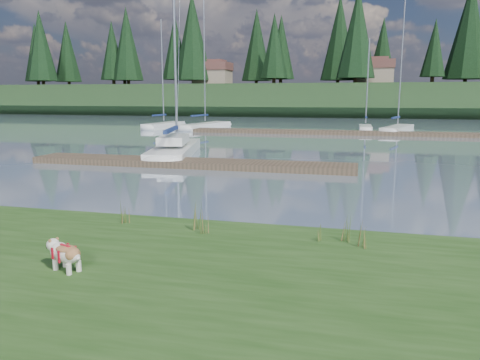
# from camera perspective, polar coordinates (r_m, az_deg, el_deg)

# --- Properties ---
(ground) EXTENTS (200.00, 200.00, 0.00)m
(ground) POSITION_cam_1_polar(r_m,az_deg,el_deg) (42.45, 8.91, 5.58)
(ground) COLOR #7F92A8
(ground) RESTS_ON ground
(bank) EXTENTS (60.00, 9.00, 0.35)m
(bank) POSITION_cam_1_polar(r_m,az_deg,el_deg) (7.97, -17.61, -13.88)
(bank) COLOR #2E511E
(bank) RESTS_ON ground
(ridge) EXTENTS (200.00, 20.00, 5.00)m
(ridge) POSITION_cam_1_polar(r_m,az_deg,el_deg) (85.22, 11.78, 9.46)
(ridge) COLOR #1D3319
(ridge) RESTS_ON ground
(bulldog) EXTENTS (0.87, 0.56, 0.51)m
(bulldog) POSITION_cam_1_polar(r_m,az_deg,el_deg) (8.79, -20.53, -8.30)
(bulldog) COLOR silver
(bulldog) RESTS_ON bank
(sailboat_main) EXTENTS (4.24, 10.16, 14.24)m
(sailboat_main) POSITION_cam_1_polar(r_m,az_deg,el_deg) (27.78, -7.68, 4.07)
(sailboat_main) COLOR white
(sailboat_main) RESTS_ON ground
(dock_near) EXTENTS (16.00, 2.00, 0.30)m
(dock_near) POSITION_cam_1_polar(r_m,az_deg,el_deg) (22.81, -6.33, 2.08)
(dock_near) COLOR #4C3D2C
(dock_near) RESTS_ON ground
(dock_far) EXTENTS (26.00, 2.20, 0.30)m
(dock_far) POSITION_cam_1_polar(r_m,az_deg,el_deg) (42.29, 11.63, 5.68)
(dock_far) COLOR #4C3D2C
(dock_far) RESTS_ON ground
(sailboat_bg_0) EXTENTS (2.24, 7.73, 11.09)m
(sailboat_bg_0) POSITION_cam_1_polar(r_m,az_deg,el_deg) (50.58, -8.89, 6.68)
(sailboat_bg_0) COLOR white
(sailboat_bg_0) RESTS_ON ground
(sailboat_bg_1) EXTENTS (3.64, 9.01, 13.10)m
(sailboat_bg_1) POSITION_cam_1_polar(r_m,az_deg,el_deg) (49.48, -3.79, 6.71)
(sailboat_bg_1) COLOR white
(sailboat_bg_1) RESTS_ON ground
(sailboat_bg_2) EXTENTS (1.21, 5.63, 8.70)m
(sailboat_bg_2) POSITION_cam_1_polar(r_m,az_deg,el_deg) (46.64, 15.02, 6.18)
(sailboat_bg_2) COLOR white
(sailboat_bg_2) RESTS_ON ground
(sailboat_bg_3) EXTENTS (3.81, 8.23, 11.91)m
(sailboat_bg_3) POSITION_cam_1_polar(r_m,az_deg,el_deg) (47.00, 18.82, 6.00)
(sailboat_bg_3) COLOR white
(sailboat_bg_3) RESTS_ON ground
(weed_0) EXTENTS (0.17, 0.14, 0.71)m
(weed_0) POSITION_cam_1_polar(r_m,az_deg,el_deg) (10.70, -4.98, -4.52)
(weed_0) COLOR #475B23
(weed_0) RESTS_ON bank
(weed_1) EXTENTS (0.17, 0.14, 0.42)m
(weed_1) POSITION_cam_1_polar(r_m,az_deg,el_deg) (10.44, -4.38, -5.59)
(weed_1) COLOR #475B23
(weed_1) RESTS_ON bank
(weed_2) EXTENTS (0.17, 0.14, 0.71)m
(weed_2) POSITION_cam_1_polar(r_m,az_deg,el_deg) (9.77, 14.84, -6.28)
(weed_2) COLOR #475B23
(weed_2) RESTS_ON bank
(weed_3) EXTENTS (0.17, 0.14, 0.58)m
(weed_3) POSITION_cam_1_polar(r_m,az_deg,el_deg) (11.55, -13.73, -3.96)
(weed_3) COLOR #475B23
(weed_3) RESTS_ON bank
(weed_4) EXTENTS (0.17, 0.14, 0.38)m
(weed_4) POSITION_cam_1_polar(r_m,az_deg,el_deg) (10.06, 9.60, -6.42)
(weed_4) COLOR #475B23
(weed_4) RESTS_ON bank
(weed_5) EXTENTS (0.17, 0.14, 0.57)m
(weed_5) POSITION_cam_1_polar(r_m,az_deg,el_deg) (10.10, 12.85, -6.01)
(weed_5) COLOR #475B23
(weed_5) RESTS_ON bank
(mud_lip) EXTENTS (60.00, 0.50, 0.14)m
(mud_lip) POSITION_cam_1_polar(r_m,az_deg,el_deg) (11.73, -6.18, -6.15)
(mud_lip) COLOR #33281C
(mud_lip) RESTS_ON ground
(conifer_0) EXTENTS (5.72, 5.72, 14.15)m
(conifer_0) POSITION_cam_1_polar(r_m,az_deg,el_deg) (99.12, -23.12, 14.83)
(conifer_0) COLOR #382619
(conifer_0) RESTS_ON ridge
(conifer_1) EXTENTS (4.40, 4.40, 11.30)m
(conifer_1) POSITION_cam_1_polar(r_m,az_deg,el_deg) (94.37, -14.01, 14.77)
(conifer_1) COLOR #382619
(conifer_1) RESTS_ON ridge
(conifer_2) EXTENTS (6.60, 6.60, 16.05)m
(conifer_2) POSITION_cam_1_polar(r_m,az_deg,el_deg) (85.81, -5.81, 17.02)
(conifer_2) COLOR #382619
(conifer_2) RESTS_ON ridge
(conifer_3) EXTENTS (4.84, 4.84, 12.25)m
(conifer_3) POSITION_cam_1_polar(r_m,az_deg,el_deg) (85.69, 5.02, 15.82)
(conifer_3) COLOR #382619
(conifer_3) RESTS_ON ridge
(conifer_4) EXTENTS (6.16, 6.16, 15.10)m
(conifer_4) POSITION_cam_1_polar(r_m,az_deg,el_deg) (78.73, 14.10, 17.06)
(conifer_4) COLOR #382619
(conifer_4) RESTS_ON ridge
(conifer_5) EXTENTS (3.96, 3.96, 10.35)m
(conifer_5) POSITION_cam_1_polar(r_m,az_deg,el_deg) (83.20, 22.62, 14.64)
(conifer_5) COLOR #382619
(conifer_5) RESTS_ON ridge
(house_0) EXTENTS (6.30, 5.30, 4.65)m
(house_0) POSITION_cam_1_polar(r_m,az_deg,el_deg) (86.23, -3.34, 12.86)
(house_0) COLOR gray
(house_0) RESTS_ON ridge
(house_1) EXTENTS (6.30, 5.30, 4.65)m
(house_1) POSITION_cam_1_polar(r_m,az_deg,el_deg) (83.24, 16.06, 12.59)
(house_1) COLOR gray
(house_1) RESTS_ON ridge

